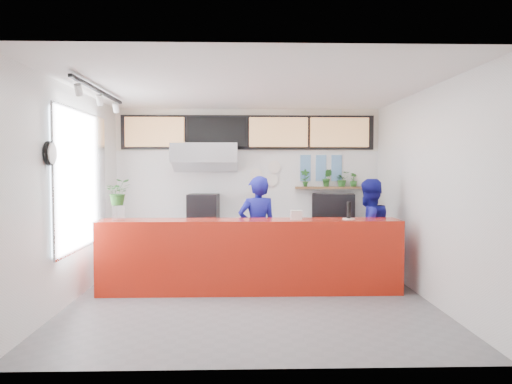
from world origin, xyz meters
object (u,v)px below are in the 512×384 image
(staff_right, at_px, (369,231))
(pepper_mill, at_px, (349,210))
(espresso_machine, at_px, (333,207))
(staff_center, at_px, (257,230))
(panini_oven, at_px, (203,207))
(service_counter, at_px, (250,256))

(staff_right, bearing_deg, pepper_mill, 25.81)
(espresso_machine, xyz_separation_m, staff_right, (0.35, -1.23, -0.30))
(espresso_machine, distance_m, pepper_mill, 1.81)
(espresso_machine, bearing_deg, staff_center, -130.26)
(staff_center, bearing_deg, panini_oven, -66.46)
(service_counter, distance_m, espresso_machine, 2.47)
(espresso_machine, distance_m, staff_right, 1.32)
(service_counter, bearing_deg, espresso_machine, 48.57)
(panini_oven, height_order, staff_right, staff_right)
(panini_oven, bearing_deg, staff_center, -48.05)
(staff_center, bearing_deg, pepper_mill, 142.86)
(service_counter, distance_m, pepper_mill, 1.64)
(panini_oven, bearing_deg, pepper_mill, -33.83)
(service_counter, height_order, pepper_mill, pepper_mill)
(service_counter, height_order, espresso_machine, espresso_machine)
(service_counter, relative_size, pepper_mill, 18.04)
(service_counter, bearing_deg, panini_oven, 114.86)
(espresso_machine, bearing_deg, pepper_mill, -83.53)
(staff_center, relative_size, pepper_mill, 6.99)
(service_counter, xyz_separation_m, staff_center, (0.13, 0.57, 0.32))
(service_counter, xyz_separation_m, staff_right, (1.94, 0.57, 0.30))
(espresso_machine, height_order, staff_center, staff_center)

